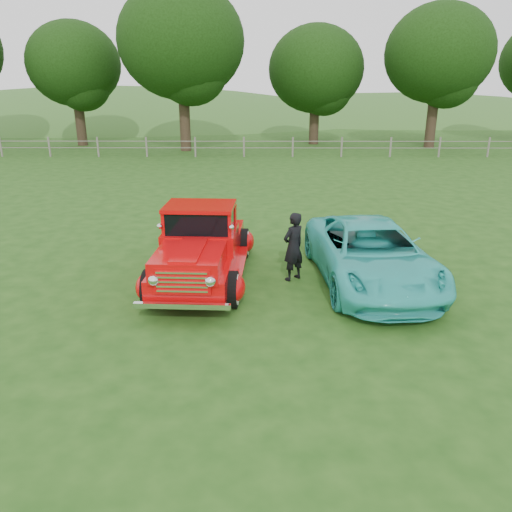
{
  "coord_description": "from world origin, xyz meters",
  "views": [
    {
      "loc": [
        0.93,
        -9.11,
        4.3
      ],
      "look_at": [
        0.87,
        1.2,
        0.72
      ],
      "focal_mm": 35.0,
      "sensor_mm": 36.0,
      "label": 1
    }
  ],
  "objects_px": {
    "tree_near_west": "(181,41)",
    "man": "(293,247)",
    "red_pickup": "(202,246)",
    "tree_mid_west": "(74,64)",
    "tree_near_east": "(316,69)",
    "teal_sedan": "(371,254)",
    "tree_mid_east": "(439,54)"
  },
  "relations": [
    {
      "from": "tree_near_west",
      "to": "teal_sedan",
      "type": "xyz_separation_m",
      "value": [
        7.43,
        -23.56,
        -6.11
      ]
    },
    {
      "from": "tree_mid_west",
      "to": "tree_mid_east",
      "type": "distance_m",
      "value": 25.03
    },
    {
      "from": "tree_near_west",
      "to": "teal_sedan",
      "type": "height_order",
      "value": "tree_near_west"
    },
    {
      "from": "tree_near_west",
      "to": "man",
      "type": "relative_size",
      "value": 6.55
    },
    {
      "from": "tree_mid_west",
      "to": "teal_sedan",
      "type": "distance_m",
      "value": 31.1
    },
    {
      "from": "tree_near_west",
      "to": "tree_mid_east",
      "type": "bearing_deg",
      "value": 6.71
    },
    {
      "from": "tree_mid_east",
      "to": "red_pickup",
      "type": "height_order",
      "value": "tree_mid_east"
    },
    {
      "from": "teal_sedan",
      "to": "man",
      "type": "relative_size",
      "value": 3.12
    },
    {
      "from": "red_pickup",
      "to": "man",
      "type": "xyz_separation_m",
      "value": [
        2.09,
        -0.03,
        -0.0
      ]
    },
    {
      "from": "red_pickup",
      "to": "man",
      "type": "relative_size",
      "value": 3.18
    },
    {
      "from": "teal_sedan",
      "to": "tree_mid_east",
      "type": "bearing_deg",
      "value": 65.17
    },
    {
      "from": "tree_near_west",
      "to": "man",
      "type": "bearing_deg",
      "value": -76.26
    },
    {
      "from": "red_pickup",
      "to": "man",
      "type": "distance_m",
      "value": 2.09
    },
    {
      "from": "tree_near_west",
      "to": "teal_sedan",
      "type": "distance_m",
      "value": 25.45
    },
    {
      "from": "red_pickup",
      "to": "tree_mid_west",
      "type": "bearing_deg",
      "value": 116.46
    },
    {
      "from": "tree_near_west",
      "to": "tree_near_east",
      "type": "height_order",
      "value": "tree_near_west"
    },
    {
      "from": "tree_mid_west",
      "to": "red_pickup",
      "type": "distance_m",
      "value": 29.17
    },
    {
      "from": "tree_mid_west",
      "to": "man",
      "type": "height_order",
      "value": "tree_mid_west"
    },
    {
      "from": "tree_near_west",
      "to": "man",
      "type": "height_order",
      "value": "tree_near_west"
    },
    {
      "from": "tree_mid_west",
      "to": "red_pickup",
      "type": "xyz_separation_m",
      "value": [
        11.63,
        -26.33,
        -4.75
      ]
    },
    {
      "from": "tree_near_west",
      "to": "tree_mid_west",
      "type": "bearing_deg",
      "value": 159.44
    },
    {
      "from": "tree_mid_west",
      "to": "tree_mid_east",
      "type": "bearing_deg",
      "value": -2.29
    },
    {
      "from": "teal_sedan",
      "to": "man",
      "type": "distance_m",
      "value": 1.73
    },
    {
      "from": "red_pickup",
      "to": "man",
      "type": "bearing_deg",
      "value": 1.73
    },
    {
      "from": "tree_mid_west",
      "to": "tree_near_east",
      "type": "relative_size",
      "value": 1.02
    },
    {
      "from": "tree_mid_east",
      "to": "man",
      "type": "height_order",
      "value": "tree_mid_east"
    },
    {
      "from": "tree_near_east",
      "to": "man",
      "type": "relative_size",
      "value": 5.24
    },
    {
      "from": "tree_near_east",
      "to": "red_pickup",
      "type": "height_order",
      "value": "tree_near_east"
    },
    {
      "from": "tree_mid_west",
      "to": "teal_sedan",
      "type": "bearing_deg",
      "value": -59.84
    },
    {
      "from": "tree_near_east",
      "to": "tree_mid_west",
      "type": "bearing_deg",
      "value": -176.63
    },
    {
      "from": "teal_sedan",
      "to": "tree_mid_west",
      "type": "bearing_deg",
      "value": 115.86
    },
    {
      "from": "tree_near_west",
      "to": "tree_near_east",
      "type": "distance_m",
      "value": 9.97
    }
  ]
}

